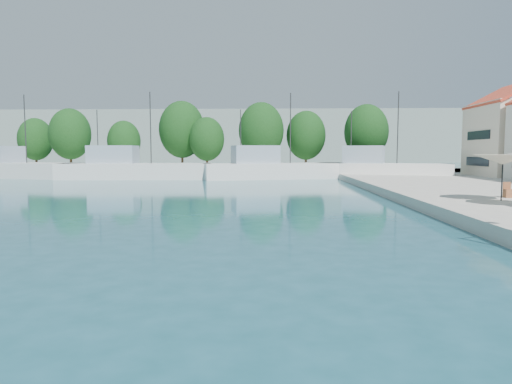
{
  "coord_description": "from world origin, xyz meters",
  "views": [
    {
      "loc": [
        -1.49,
        2.75,
        3.06
      ],
      "look_at": [
        -2.39,
        26.0,
        1.02
      ],
      "focal_mm": 32.0,
      "sensor_mm": 36.0,
      "label": 1
    }
  ],
  "objects_px": {
    "trawler_01": "(12,169)",
    "umbrella_cream": "(503,159)",
    "trawler_02": "(132,170)",
    "trawler_03": "(273,170)",
    "trawler_04": "(380,170)"
  },
  "relations": [
    {
      "from": "trawler_01",
      "to": "umbrella_cream",
      "type": "xyz_separation_m",
      "value": [
        43.21,
        -30.28,
        1.62
      ]
    },
    {
      "from": "trawler_02",
      "to": "trawler_03",
      "type": "bearing_deg",
      "value": 0.51
    },
    {
      "from": "trawler_02",
      "to": "trawler_04",
      "type": "relative_size",
      "value": 1.13
    },
    {
      "from": "trawler_01",
      "to": "trawler_02",
      "type": "relative_size",
      "value": 1.11
    },
    {
      "from": "trawler_01",
      "to": "trawler_04",
      "type": "height_order",
      "value": "same"
    },
    {
      "from": "trawler_02",
      "to": "trawler_03",
      "type": "distance_m",
      "value": 15.98
    },
    {
      "from": "trawler_01",
      "to": "trawler_02",
      "type": "height_order",
      "value": "same"
    },
    {
      "from": "trawler_02",
      "to": "trawler_04",
      "type": "height_order",
      "value": "same"
    },
    {
      "from": "umbrella_cream",
      "to": "trawler_02",
      "type": "bearing_deg",
      "value": 134.99
    },
    {
      "from": "trawler_01",
      "to": "umbrella_cream",
      "type": "distance_m",
      "value": 52.79
    },
    {
      "from": "trawler_02",
      "to": "trawler_01",
      "type": "bearing_deg",
      "value": 167.06
    },
    {
      "from": "trawler_01",
      "to": "trawler_02",
      "type": "bearing_deg",
      "value": 6.52
    },
    {
      "from": "trawler_01",
      "to": "trawler_04",
      "type": "bearing_deg",
      "value": 14.43
    },
    {
      "from": "trawler_03",
      "to": "umbrella_cream",
      "type": "xyz_separation_m",
      "value": [
        11.7,
        -28.73,
        1.62
      ]
    },
    {
      "from": "trawler_03",
      "to": "trawler_04",
      "type": "distance_m",
      "value": 12.23
    }
  ]
}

